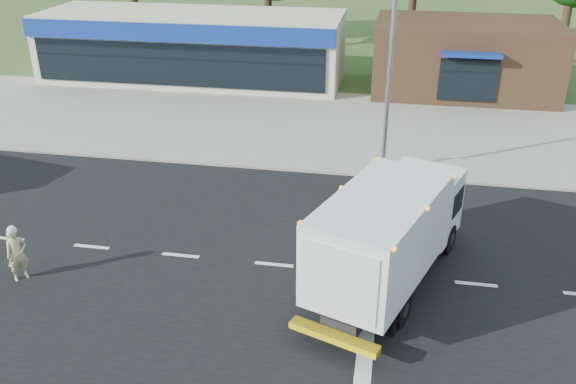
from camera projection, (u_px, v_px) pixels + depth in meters
name	position (u px, v px, depth m)	size (l,w,h in m)	color
ground	(274.00, 265.00, 18.67)	(120.00, 120.00, 0.00)	#385123
road_asphalt	(274.00, 265.00, 18.66)	(60.00, 14.00, 0.02)	black
sidewalk	(312.00, 160.00, 25.90)	(60.00, 2.40, 0.12)	gray
parking_apron	(328.00, 118.00, 31.06)	(60.00, 9.00, 0.02)	gray
lane_markings	(311.00, 294.00, 17.25)	(55.20, 7.00, 0.01)	silver
ems_box_truck	(391.00, 230.00, 16.88)	(4.60, 7.58, 3.21)	black
emergency_worker	(17.00, 253.00, 17.64)	(0.69, 0.72, 1.77)	tan
retail_strip_mall	(193.00, 46.00, 36.85)	(18.00, 6.20, 4.00)	beige
brown_storefront	(464.00, 57.00, 34.38)	(10.00, 6.70, 4.00)	#382316
traffic_signal_pole	(374.00, 52.00, 22.87)	(3.51, 0.25, 8.00)	gray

